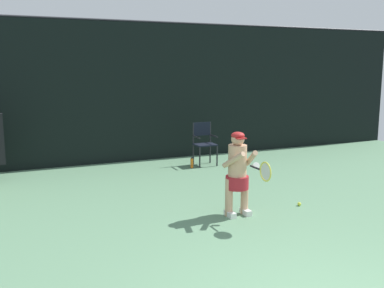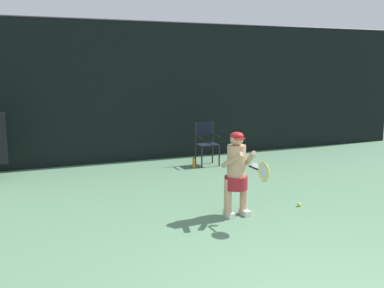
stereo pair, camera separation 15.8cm
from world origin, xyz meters
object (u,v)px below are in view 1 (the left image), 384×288
umpire_chair (204,141)px  tennis_racket (265,171)px  water_bottle (192,163)px  tennis_player (238,171)px  tennis_ball_loose (299,204)px

umpire_chair → tennis_racket: size_ratio=1.79×
water_bottle → tennis_player: tennis_player is taller
tennis_player → tennis_ball_loose: bearing=-0.4°
tennis_ball_loose → tennis_player: bearing=179.6°
water_bottle → tennis_player: size_ratio=0.19×
tennis_ball_loose → tennis_racket: bearing=-150.7°
umpire_chair → tennis_racket: bearing=-103.2°
tennis_player → tennis_racket: size_ratio=2.36×
umpire_chair → tennis_ball_loose: (0.14, -3.80, -0.58)m
tennis_player → tennis_ball_loose: (1.28, -0.01, -0.73)m
tennis_racket → tennis_ball_loose: bearing=36.4°
water_bottle → tennis_ball_loose: water_bottle is taller
umpire_chair → tennis_player: size_ratio=0.76×
water_bottle → tennis_racket: size_ratio=0.44×
water_bottle → tennis_player: 3.70m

